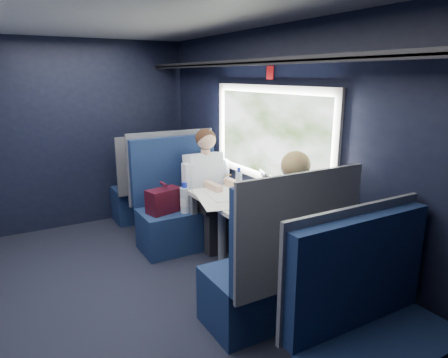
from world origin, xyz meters
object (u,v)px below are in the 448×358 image
seat_bay_near (181,208)px  laptop (261,190)px  woman (289,222)px  seat_bay_far (275,274)px  seat_row_front (154,189)px  seat_row_back (374,343)px  bottle_small (239,180)px  cup (239,180)px  table (236,207)px  man (208,183)px

seat_bay_near → laptop: 1.09m
woman → laptop: bearing=74.3°
seat_bay_far → seat_row_front: bearing=90.0°
seat_bay_near → seat_row_back: size_ratio=1.09×
bottle_small → cup: bearing=58.8°
table → laptop: laptop is taller
table → bottle_small: bearing=54.2°
bottle_small → table: bearing=-125.8°
seat_bay_far → laptop: bearing=62.2°
seat_bay_near → seat_row_front: bearing=89.2°
seat_bay_near → table: bearing=-77.3°
table → seat_row_front: 1.82m
woman → cup: 1.17m
man → laptop: size_ratio=3.62×
seat_bay_near → bottle_small: bearing=-56.8°
seat_row_front → bottle_small: 1.63m
seat_bay_far → seat_row_back: seat_bay_far is taller
bottle_small → laptop: bearing=-79.7°
seat_row_front → laptop: size_ratio=3.17×
bottle_small → seat_bay_near: bearing=123.2°
man → seat_bay_near: bearing=147.3°
table → seat_row_front: seat_row_front is taller
table → seat_row_back: bearing=-95.8°
seat_bay_far → woman: woman is taller
seat_row_back → seat_bay_far: bearing=90.0°
table → seat_bay_far: size_ratio=0.79×
laptop → bottle_small: size_ratio=1.64×
laptop → cup: bearing=84.8°
table → bottle_small: (0.20, 0.27, 0.17)m
seat_row_front → man: (0.25, -1.10, 0.31)m
seat_bay_near → woman: (0.26, -1.57, 0.30)m
man → woman: 1.41m
woman → seat_bay_far: bearing=-146.2°
bottle_small → cup: (0.10, 0.17, -0.06)m
seat_bay_near → bottle_small: (0.39, -0.60, 0.41)m
seat_bay_near → man: size_ratio=0.95×
bottle_small → man: bearing=106.6°
seat_bay_near → bottle_small: seat_bay_near is taller
table → cup: size_ratio=11.66×
seat_row_back → woman: bearing=77.1°
seat_bay_far → seat_bay_near: bearing=90.4°
cup → seat_row_front: bearing=109.5°
table → seat_row_back: (-0.18, -1.80, -0.25)m
table → laptop: size_ratio=2.74×
table → seat_row_front: (-0.18, 1.80, -0.25)m
seat_bay_far → table: bearing=78.2°
seat_bay_far → seat_row_front: 2.67m
seat_row_front → seat_row_back: same height
seat_bay_near → seat_row_front: seat_bay_near is taller
man → bottle_small: man is taller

